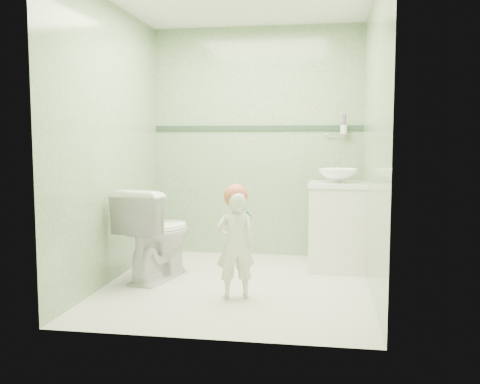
# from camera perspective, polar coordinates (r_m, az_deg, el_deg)

# --- Properties ---
(ground) EXTENTS (2.50, 2.50, 0.00)m
(ground) POSITION_cam_1_polar(r_m,az_deg,el_deg) (4.62, -0.30, -9.86)
(ground) COLOR silver
(ground) RESTS_ON ground
(room_shell) EXTENTS (2.50, 2.54, 2.40)m
(room_shell) POSITION_cam_1_polar(r_m,az_deg,el_deg) (4.45, -0.31, 5.20)
(room_shell) COLOR gray
(room_shell) RESTS_ON ground
(trim_stripe) EXTENTS (2.20, 0.02, 0.05)m
(trim_stripe) POSITION_cam_1_polar(r_m,az_deg,el_deg) (5.67, 1.77, 6.82)
(trim_stripe) COLOR #2A4430
(trim_stripe) RESTS_ON room_shell
(vanity) EXTENTS (0.52, 0.50, 0.80)m
(vanity) POSITION_cam_1_polar(r_m,az_deg,el_deg) (5.16, 10.27, -3.75)
(vanity) COLOR white
(vanity) RESTS_ON ground
(counter) EXTENTS (0.54, 0.52, 0.04)m
(counter) POSITION_cam_1_polar(r_m,az_deg,el_deg) (5.11, 10.35, 0.79)
(counter) COLOR white
(counter) RESTS_ON vanity
(basin) EXTENTS (0.37, 0.37, 0.13)m
(basin) POSITION_cam_1_polar(r_m,az_deg,el_deg) (5.10, 10.37, 1.73)
(basin) COLOR white
(basin) RESTS_ON counter
(faucet) EXTENTS (0.03, 0.13, 0.18)m
(faucet) POSITION_cam_1_polar(r_m,az_deg,el_deg) (5.28, 10.34, 2.73)
(faucet) COLOR silver
(faucet) RESTS_ON counter
(cup_holder) EXTENTS (0.26, 0.07, 0.21)m
(cup_holder) POSITION_cam_1_polar(r_m,az_deg,el_deg) (5.57, 10.90, 6.54)
(cup_holder) COLOR silver
(cup_holder) RESTS_ON room_shell
(toilet) EXTENTS (0.62, 0.88, 0.81)m
(toilet) POSITION_cam_1_polar(r_m,az_deg,el_deg) (4.80, -8.86, -4.36)
(toilet) COLOR white
(toilet) RESTS_ON ground
(toddler) EXTENTS (0.36, 0.30, 0.83)m
(toddler) POSITION_cam_1_polar(r_m,az_deg,el_deg) (4.16, -0.52, -5.69)
(toddler) COLOR white
(toddler) RESTS_ON ground
(hair_cap) EXTENTS (0.19, 0.19, 0.19)m
(hair_cap) POSITION_cam_1_polar(r_m,az_deg,el_deg) (4.13, -0.47, -0.41)
(hair_cap) COLOR #C05F40
(hair_cap) RESTS_ON toddler
(teal_toothbrush) EXTENTS (0.10, 0.14, 0.08)m
(teal_toothbrush) POSITION_cam_1_polar(r_m,az_deg,el_deg) (4.01, 0.85, -2.32)
(teal_toothbrush) COLOR #048365
(teal_toothbrush) RESTS_ON toddler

